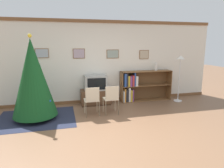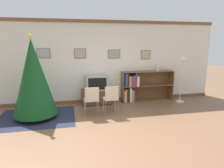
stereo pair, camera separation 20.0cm
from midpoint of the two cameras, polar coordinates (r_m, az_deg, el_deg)
The scene contains 11 objects.
ground_plane at distance 4.51m, azimuth 2.35°, elevation -14.28°, with size 24.00×24.00×0.00m, color brown.
wall_back at distance 6.66m, azimuth -3.16°, elevation 6.26°, with size 8.23×0.11×2.70m.
area_rug at distance 5.78m, azimuth -19.78°, elevation -9.01°, with size 2.01×1.66×0.01m.
christmas_tree at distance 5.50m, azimuth -20.55°, elevation 1.75°, with size 1.13×1.13×2.19m.
tv_console at distance 6.54m, azimuth -3.53°, elevation -3.69°, with size 0.97×0.47×0.49m.
television at distance 6.43m, azimuth -3.58°, elevation 0.43°, with size 0.70×0.46×0.47m.
folding_chair_left at distance 5.47m, azimuth -4.78°, elevation -4.33°, with size 0.40×0.40×0.82m.
folding_chair_right at distance 5.56m, azimuth 0.80°, elevation -4.02°, with size 0.40×0.40×0.82m.
bookshelf at distance 6.90m, azimuth 8.36°, elevation -0.69°, with size 1.80×0.36×1.03m.
vase at distance 7.11m, azimuth 13.77°, elevation 4.76°, with size 0.10×0.10×0.25m.
standing_lamp at distance 7.04m, azimuth 20.17°, elevation 4.68°, with size 0.28×0.28×1.57m.
Camera 2 is at (-0.92, -3.95, 1.97)m, focal length 32.00 mm.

